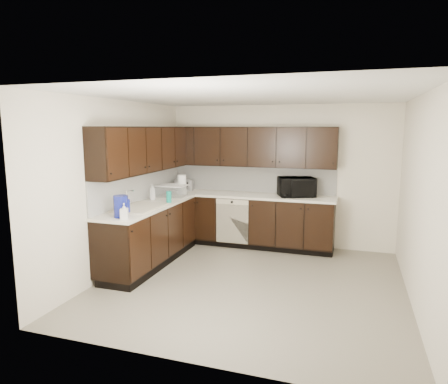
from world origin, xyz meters
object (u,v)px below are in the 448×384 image
object	(u,v)px
sink	(140,212)
blue_pitcher	(121,206)
toaster_oven	(184,185)
microwave	(296,187)
storage_bin	(171,191)

from	to	relation	value
sink	blue_pitcher	xyz separation A→B (m)	(0.07, -0.59, 0.20)
toaster_oven	microwave	bearing A→B (deg)	-14.52
toaster_oven	sink	bearing A→B (deg)	-101.39
microwave	blue_pitcher	distance (m)	3.04
toaster_oven	blue_pitcher	world-z (taller)	blue_pitcher
toaster_oven	storage_bin	world-z (taller)	toaster_oven
sink	toaster_oven	size ratio (longest dim) A/B	2.49
toaster_oven	storage_bin	size ratio (longest dim) A/B	0.68
storage_bin	blue_pitcher	distance (m)	1.68
sink	microwave	size ratio (longest dim) A/B	1.38
sink	microwave	bearing A→B (deg)	40.53
sink	toaster_oven	world-z (taller)	sink
microwave	toaster_oven	bearing A→B (deg)	155.82
storage_bin	blue_pitcher	xyz separation A→B (m)	(0.08, -1.68, 0.05)
sink	blue_pitcher	size ratio (longest dim) A/B	2.85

